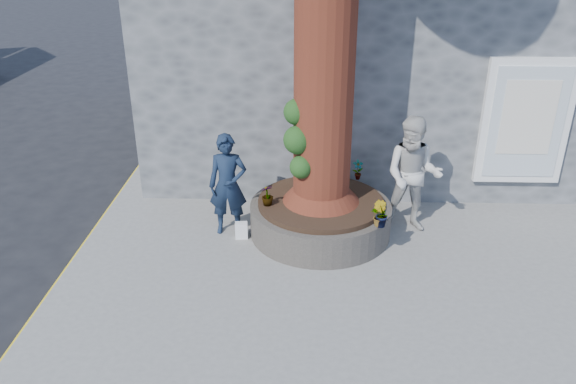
{
  "coord_description": "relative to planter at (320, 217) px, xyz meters",
  "views": [
    {
      "loc": [
        0.53,
        -6.18,
        4.72
      ],
      "look_at": [
        0.29,
        1.16,
        1.25
      ],
      "focal_mm": 35.0,
      "sensor_mm": 36.0,
      "label": 1
    }
  ],
  "objects": [
    {
      "name": "ground",
      "position": [
        -0.8,
        -2.0,
        -0.41
      ],
      "size": [
        120.0,
        120.0,
        0.0
      ],
      "primitive_type": "plane",
      "color": "black",
      "rests_on": "ground"
    },
    {
      "name": "pavement",
      "position": [
        0.7,
        -1.0,
        -0.35
      ],
      "size": [
        9.0,
        8.0,
        0.12
      ],
      "primitive_type": "cube",
      "color": "slate",
      "rests_on": "ground"
    },
    {
      "name": "yellow_line",
      "position": [
        -3.85,
        -1.0,
        -0.41
      ],
      "size": [
        0.1,
        30.0,
        0.01
      ],
      "primitive_type": "cube",
      "color": "yellow",
      "rests_on": "ground"
    },
    {
      "name": "stone_shop",
      "position": [
        1.7,
        5.2,
        2.75
      ],
      "size": [
        10.3,
        8.3,
        6.3
      ],
      "color": "#4D5052",
      "rests_on": "ground"
    },
    {
      "name": "planter",
      "position": [
        0.0,
        0.0,
        0.0
      ],
      "size": [
        2.3,
        2.3,
        0.6
      ],
      "color": "black",
      "rests_on": "pavement"
    },
    {
      "name": "man",
      "position": [
        -1.5,
        -0.01,
        0.56
      ],
      "size": [
        0.63,
        0.43,
        1.7
      ],
      "primitive_type": "imported",
      "rotation": [
        0.0,
        0.0,
        0.03
      ],
      "color": "#121F34",
      "rests_on": "pavement"
    },
    {
      "name": "woman",
      "position": [
        1.49,
        0.21,
        0.68
      ],
      "size": [
        1.1,
        0.96,
        1.94
      ],
      "primitive_type": "imported",
      "rotation": [
        0.0,
        0.0,
        -0.27
      ],
      "color": "beige",
      "rests_on": "pavement"
    },
    {
      "name": "shopping_bag",
      "position": [
        -1.28,
        -0.23,
        -0.15
      ],
      "size": [
        0.21,
        0.14,
        0.28
      ],
      "primitive_type": "cube",
      "rotation": [
        0.0,
        0.0,
        0.1
      ],
      "color": "white",
      "rests_on": "pavement"
    },
    {
      "name": "plant_a",
      "position": [
        0.66,
        0.85,
        0.48
      ],
      "size": [
        0.21,
        0.16,
        0.35
      ],
      "primitive_type": "imported",
      "rotation": [
        0.0,
        0.0,
        0.17
      ],
      "color": "gray",
      "rests_on": "planter"
    },
    {
      "name": "plant_b",
      "position": [
        0.85,
        -0.85,
        0.5
      ],
      "size": [
        0.3,
        0.3,
        0.39
      ],
      "primitive_type": "imported",
      "rotation": [
        0.0,
        0.0,
        2.42
      ],
      "color": "gray",
      "rests_on": "planter"
    },
    {
      "name": "plant_c",
      "position": [
        -0.85,
        -0.21,
        0.48
      ],
      "size": [
        0.26,
        0.26,
        0.34
      ],
      "primitive_type": "imported",
      "rotation": [
        0.0,
        0.0,
        3.67
      ],
      "color": "gray",
      "rests_on": "planter"
    },
    {
      "name": "plant_d",
      "position": [
        0.85,
        -0.85,
        0.46
      ],
      "size": [
        0.33,
        0.35,
        0.3
      ],
      "primitive_type": "imported",
      "rotation": [
        0.0,
        0.0,
        5.15
      ],
      "color": "gray",
      "rests_on": "planter"
    }
  ]
}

